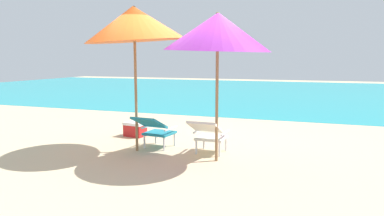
% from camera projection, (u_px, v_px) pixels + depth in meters
% --- Properties ---
extents(ground_plane, '(40.00, 40.00, 0.00)m').
position_uv_depth(ground_plane, '(231.00, 117.00, 10.43)').
color(ground_plane, '#CCB78E').
extents(ocean_band, '(40.00, 18.00, 0.01)m').
position_uv_depth(ocean_band, '(269.00, 92.00, 18.71)').
color(ocean_band, teal).
rests_on(ocean_band, ground_plane).
extents(lounge_chair_left, '(0.63, 0.93, 0.68)m').
position_uv_depth(lounge_chair_left, '(155.00, 128.00, 6.69)').
color(lounge_chair_left, teal).
rests_on(lounge_chair_left, ground_plane).
extents(lounge_chair_right, '(0.56, 0.89, 0.68)m').
position_uv_depth(lounge_chair_right, '(209.00, 133.00, 6.28)').
color(lounge_chair_right, silver).
rests_on(lounge_chair_right, ground_plane).
extents(beach_umbrella_left, '(2.61, 2.61, 2.73)m').
position_uv_depth(beach_umbrella_left, '(134.00, 24.00, 6.30)').
color(beach_umbrella_left, olive).
rests_on(beach_umbrella_left, ground_plane).
extents(beach_umbrella_right, '(2.48, 2.48, 2.51)m').
position_uv_depth(beach_umbrella_right, '(218.00, 32.00, 5.66)').
color(beach_umbrella_right, olive).
rests_on(beach_umbrella_right, ground_plane).
extents(cooler_box, '(0.51, 0.38, 0.32)m').
position_uv_depth(cooler_box, '(135.00, 129.00, 7.85)').
color(cooler_box, red).
rests_on(cooler_box, ground_plane).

